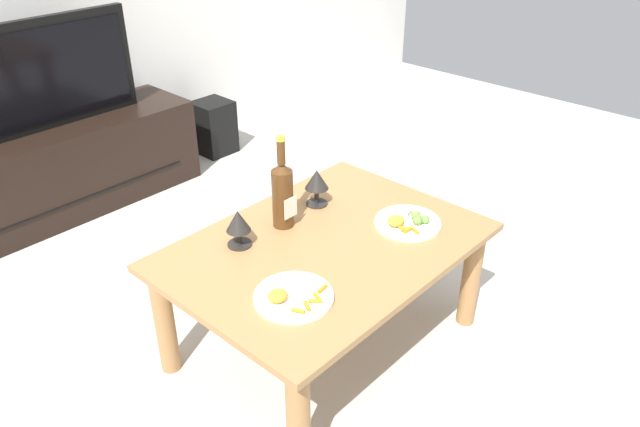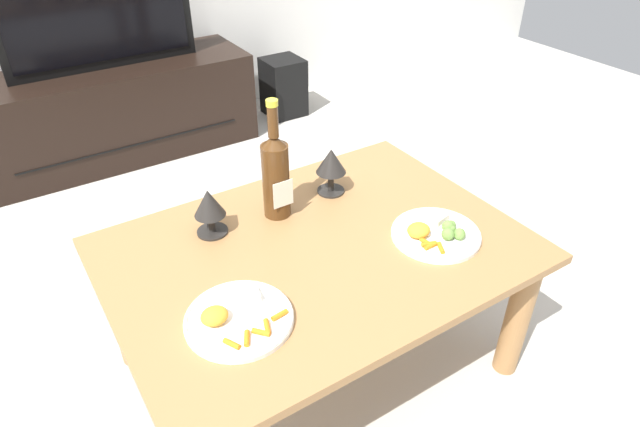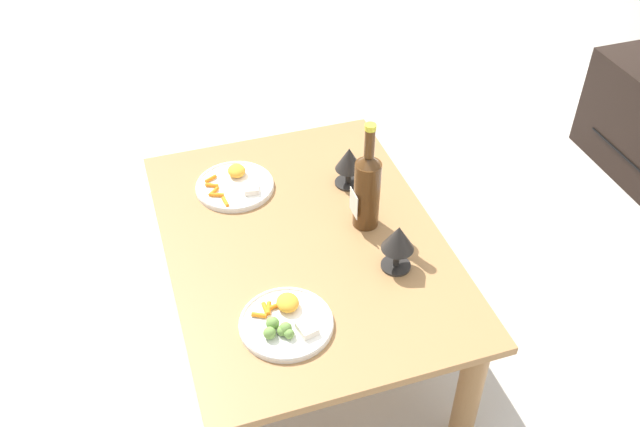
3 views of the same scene
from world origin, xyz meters
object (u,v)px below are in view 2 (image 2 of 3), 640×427
Objects in this scene: goblet_right at (331,163)px; dinner_plate_right at (436,233)px; dining_table at (318,269)px; goblet_left at (209,205)px; dinner_plate_left at (238,318)px; wine_bottle at (276,173)px; tv_stand at (118,112)px; floor_speaker at (283,87)px; tv_screen at (95,10)px.

goblet_right is 0.60× the size of dinner_plate_right.
dining_table is 0.33m from goblet_right.
dinner_plate_left is (-0.09, -0.34, -0.08)m from goblet_left.
dinner_plate_left is 0.59m from dinner_plate_right.
wine_bottle is at bearing 49.15° from dinner_plate_left.
goblet_right is (0.27, -1.49, 0.32)m from tv_stand.
floor_speaker is at bearing -0.97° from tv_stand.
tv_stand is 1.55m from goblet_right.
tv_screen is (-0.09, 1.70, 0.34)m from dining_table.
goblet_right is 0.37m from dinner_plate_right.
dining_table is 1.89m from floor_speaker.
tv_stand is 1.86m from dinner_plate_left.
tv_stand is at bearing 93.08° from dining_table.
wine_bottle is at bearing -86.99° from tv_screen.
goblet_right is 0.59× the size of dinner_plate_left.
tv_screen is 1.50m from goblet_left.
tv_screen is at bearing 179.56° from floor_speaker.
goblet_left reaches higher than dining_table.
goblet_left is at bearing 145.24° from dinner_plate_right.
floor_speaker is 0.94× the size of wine_bottle.
goblet_left is at bearing -125.00° from floor_speaker.
dining_table is 1.71m from tv_stand.
goblet_right is (0.18, 0.21, 0.18)m from dining_table.
goblet_right is (0.39, 0.00, 0.01)m from goblet_left.
dinner_plate_left is at bearing -121.61° from floor_speaker.
wine_bottle is 0.46m from dinner_plate_right.
tv_screen is at bearing 93.08° from dining_table.
dinner_plate_left reaches higher than floor_speaker.
dining_table is 0.82× the size of tv_stand.
dinner_plate_right reaches higher than floor_speaker.
tv_screen is 1.86m from dinner_plate_left.
wine_bottle reaches higher than tv_stand.
goblet_left reaches higher than tv_stand.
dining_table is at bearing -86.92° from tv_screen.
goblet_left is at bearing 75.52° from dinner_plate_left.
dinner_plate_left is at bearing -96.35° from tv_stand.
tv_stand is 9.06× the size of goblet_right.
dinner_plate_right is (0.29, -0.14, 0.09)m from dining_table.
goblet_right is at bearing 49.14° from dining_table.
tv_screen is 1.52m from goblet_right.
dining_table is at bearing 24.30° from dinner_plate_left.
goblet_right reaches higher than tv_stand.
floor_speaker is at bearing -0.83° from tv_screen.
dining_table is at bearing -45.54° from goblet_left.
goblet_right is (0.27, -1.49, -0.16)m from tv_screen.
floor_speaker is 1.92m from dinner_plate_right.
dinner_plate_right is at bearing -106.38° from floor_speaker.
dinner_plate_left is at bearing -96.36° from tv_screen.
wine_bottle is at bearing -119.38° from floor_speaker.
goblet_right is (0.19, 0.02, -0.04)m from wine_bottle.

